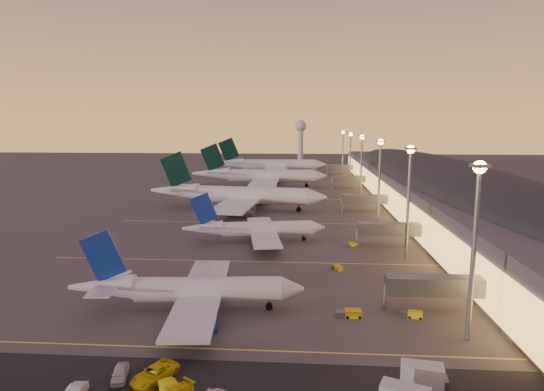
{
  "coord_description": "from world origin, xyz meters",
  "views": [
    {
      "loc": [
        12.16,
        -102.89,
        31.01
      ],
      "look_at": [
        2.0,
        45.0,
        7.0
      ],
      "focal_mm": 30.0,
      "sensor_mm": 36.0,
      "label": 1
    }
  ],
  "objects": [
    {
      "name": "baggage_tug_a",
      "position": [
        29.95,
        -32.55,
        0.47
      ],
      "size": [
        3.64,
        2.12,
        1.02
      ],
      "rotation": [
        0.0,
        0.0,
        -0.23
      ],
      "color": "yellow",
      "rests_on": "ground"
    },
    {
      "name": "ground",
      "position": [
        0.0,
        0.0,
        0.0
      ],
      "size": [
        700.0,
        700.0,
        0.0
      ],
      "primitive_type": "plane",
      "color": "#3F3C3A"
    },
    {
      "name": "light_masts",
      "position": [
        36.0,
        65.0,
        17.55
      ],
      "size": [
        2.2,
        217.2,
        25.9
      ],
      "color": "gray",
      "rests_on": "ground"
    },
    {
      "name": "baggage_tug_c",
      "position": [
        24.62,
        9.72,
        0.43
      ],
      "size": [
        3.25,
        1.57,
        0.94
      ],
      "rotation": [
        0.0,
        0.0,
        -0.07
      ],
      "color": "yellow",
      "rests_on": "ground"
    },
    {
      "name": "radar_tower",
      "position": [
        10.0,
        260.0,
        21.87
      ],
      "size": [
        9.0,
        9.0,
        32.5
      ],
      "color": "silver",
      "rests_on": "ground"
    },
    {
      "name": "catering_truck_a",
      "position": [
        26.7,
        -52.5,
        1.39
      ],
      "size": [
        5.55,
        2.87,
        2.97
      ],
      "rotation": [
        0.0,
        0.0,
        -0.17
      ],
      "color": "silver",
      "rests_on": "ground"
    },
    {
      "name": "baggage_tug_b",
      "position": [
        19.93,
        -33.11,
        0.55
      ],
      "size": [
        4.06,
        1.89,
        1.2
      ],
      "rotation": [
        0.0,
        0.0,
        0.03
      ],
      "color": "yellow",
      "rests_on": "ground"
    },
    {
      "name": "service_van_b",
      "position": [
        -2.58,
        -56.48,
        0.81
      ],
      "size": [
        4.13,
        5.09,
        1.63
      ],
      "primitive_type": "imported",
      "rotation": [
        0.0,
        0.0,
        0.57
      ],
      "color": "yellow",
      "rests_on": "ground"
    },
    {
      "name": "airliner_wide_near",
      "position": [
        -11.45,
        55.68,
        5.33
      ],
      "size": [
        64.71,
        59.35,
        20.7
      ],
      "rotation": [
        0.0,
        0.0,
        -0.12
      ],
      "color": "silver",
      "rests_on": "ground"
    },
    {
      "name": "airliner_wide_far",
      "position": [
        -8.18,
        167.19,
        5.68
      ],
      "size": [
        68.95,
        62.94,
        22.06
      ],
      "rotation": [
        0.0,
        0.0,
        0.07
      ],
      "color": "silver",
      "rests_on": "ground"
    },
    {
      "name": "airliner_wide_mid",
      "position": [
        -8.76,
        114.2,
        5.4
      ],
      "size": [
        65.33,
        59.21,
        20.98
      ],
      "rotation": [
        0.0,
        0.0,
        -0.0
      ],
      "color": "silver",
      "rests_on": "ground"
    },
    {
      "name": "terminal_building",
      "position": [
        61.84,
        72.47,
        8.78
      ],
      "size": [
        56.35,
        255.0,
        17.46
      ],
      "color": "#4B4B50",
      "rests_on": "ground"
    },
    {
      "name": "lane_markings",
      "position": [
        0.0,
        40.0,
        0.01
      ],
      "size": [
        90.0,
        180.36,
        0.0
      ],
      "color": "#D8C659",
      "rests_on": "ground"
    },
    {
      "name": "airliner_narrow_south",
      "position": [
        -6.69,
        -32.38,
        3.6
      ],
      "size": [
        39.03,
        34.98,
        13.94
      ],
      "rotation": [
        0.0,
        0.0,
        0.09
      ],
      "color": "silver",
      "rests_on": "ground"
    },
    {
      "name": "airliner_narrow_north",
      "position": [
        -0.22,
        11.83,
        3.45
      ],
      "size": [
        37.34,
        33.72,
        13.35
      ],
      "rotation": [
        0.0,
        0.0,
        0.17
      ],
      "color": "silver",
      "rests_on": "ground"
    },
    {
      "name": "baggage_tug_d",
      "position": [
        19.65,
        -9.28,
        0.43
      ],
      "size": [
        2.47,
        3.37,
        0.94
      ],
      "rotation": [
        0.0,
        0.0,
        -1.13
      ],
      "color": "yellow",
      "rests_on": "ground"
    },
    {
      "name": "service_van_f",
      "position": [
        -5.54,
        -53.16,
        0.88
      ],
      "size": [
        5.51,
        6.99,
        1.77
      ],
      "primitive_type": "imported",
      "rotation": [
        0.0,
        0.0,
        -0.47
      ],
      "color": "yellow",
      "rests_on": "ground"
    },
    {
      "name": "service_van_c",
      "position": [
        -9.83,
        -53.2,
        0.77
      ],
      "size": [
        2.78,
        4.79,
        1.53
      ],
      "primitive_type": "imported",
      "rotation": [
        0.0,
        0.0,
        0.23
      ],
      "color": "silver",
      "rests_on": "ground"
    }
  ]
}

